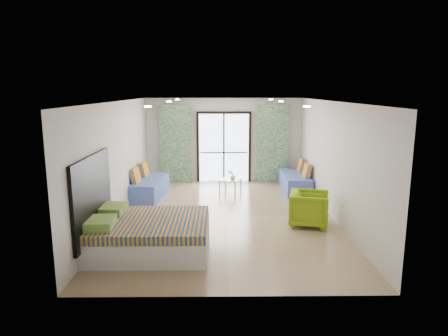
{
  "coord_description": "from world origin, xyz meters",
  "views": [
    {
      "loc": [
        -0.14,
        -9.09,
        2.96
      ],
      "look_at": [
        -0.04,
        0.11,
        1.15
      ],
      "focal_mm": 32.0,
      "sensor_mm": 36.0,
      "label": 1
    }
  ],
  "objects_px": {
    "bed": "(148,234)",
    "daybed_right": "(295,181)",
    "coffee_table": "(230,181)",
    "daybed_left": "(149,187)",
    "armchair": "(309,207)"
  },
  "relations": [
    {
      "from": "daybed_left",
      "to": "armchair",
      "type": "distance_m",
      "value": 4.62
    },
    {
      "from": "bed",
      "to": "coffee_table",
      "type": "height_order",
      "value": "bed"
    },
    {
      "from": "bed",
      "to": "daybed_left",
      "type": "bearing_deg",
      "value": 99.59
    },
    {
      "from": "daybed_left",
      "to": "coffee_table",
      "type": "relative_size",
      "value": 2.66
    },
    {
      "from": "daybed_left",
      "to": "armchair",
      "type": "bearing_deg",
      "value": -26.33
    },
    {
      "from": "armchair",
      "to": "coffee_table",
      "type": "bearing_deg",
      "value": 43.27
    },
    {
      "from": "daybed_left",
      "to": "daybed_right",
      "type": "bearing_deg",
      "value": 14.03
    },
    {
      "from": "armchair",
      "to": "daybed_right",
      "type": "bearing_deg",
      "value": 9.13
    },
    {
      "from": "daybed_right",
      "to": "coffee_table",
      "type": "bearing_deg",
      "value": -177.24
    },
    {
      "from": "bed",
      "to": "daybed_right",
      "type": "height_order",
      "value": "daybed_right"
    },
    {
      "from": "daybed_left",
      "to": "daybed_right",
      "type": "height_order",
      "value": "daybed_left"
    },
    {
      "from": "daybed_left",
      "to": "coffee_table",
      "type": "height_order",
      "value": "daybed_left"
    },
    {
      "from": "daybed_right",
      "to": "armchair",
      "type": "relative_size",
      "value": 2.19
    },
    {
      "from": "daybed_right",
      "to": "daybed_left",
      "type": "bearing_deg",
      "value": -170.27
    },
    {
      "from": "daybed_left",
      "to": "daybed_right",
      "type": "relative_size",
      "value": 1.05
    }
  ]
}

